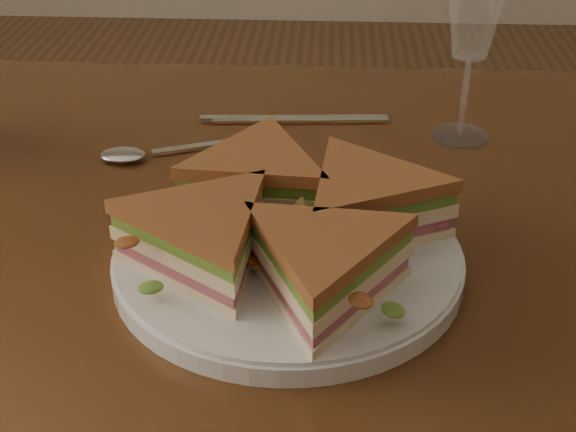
{
  "coord_description": "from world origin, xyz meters",
  "views": [
    {
      "loc": [
        0.08,
        -0.61,
        1.13
      ],
      "look_at": [
        0.05,
        -0.07,
        0.8
      ],
      "focal_mm": 50.0,
      "sensor_mm": 36.0,
      "label": 1
    }
  ],
  "objects": [
    {
      "name": "sandwich_wedges",
      "position": [
        0.05,
        -0.07,
        0.8
      ],
      "size": [
        0.33,
        0.33,
        0.06
      ],
      "color": "#FFE7BC",
      "rests_on": "plate"
    },
    {
      "name": "plate",
      "position": [
        0.05,
        -0.07,
        0.76
      ],
      "size": [
        0.29,
        0.29,
        0.02
      ],
      "primitive_type": "cylinder",
      "color": "white",
      "rests_on": "table"
    },
    {
      "name": "crisps_mound",
      "position": [
        0.05,
        -0.07,
        0.79
      ],
      "size": [
        0.09,
        0.09,
        0.05
      ],
      "primitive_type": null,
      "color": "orange",
      "rests_on": "plate"
    },
    {
      "name": "spoon",
      "position": [
        -0.11,
        0.13,
        0.75
      ],
      "size": [
        0.17,
        0.08,
        0.01
      ],
      "rotation": [
        0.0,
        0.0,
        0.37
      ],
      "color": "silver",
      "rests_on": "table"
    },
    {
      "name": "knife",
      "position": [
        0.03,
        0.22,
        0.75
      ],
      "size": [
        0.22,
        0.03,
        0.0
      ],
      "rotation": [
        0.0,
        0.0,
        0.07
      ],
      "color": "silver",
      "rests_on": "table"
    },
    {
      "name": "table",
      "position": [
        0.0,
        0.0,
        0.65
      ],
      "size": [
        1.2,
        0.8,
        0.75
      ],
      "color": "#371C0C",
      "rests_on": "ground"
    },
    {
      "name": "wine_glass",
      "position": [
        0.22,
        0.19,
        0.89
      ],
      "size": [
        0.07,
        0.07,
        0.19
      ],
      "color": "white",
      "rests_on": "table"
    }
  ]
}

